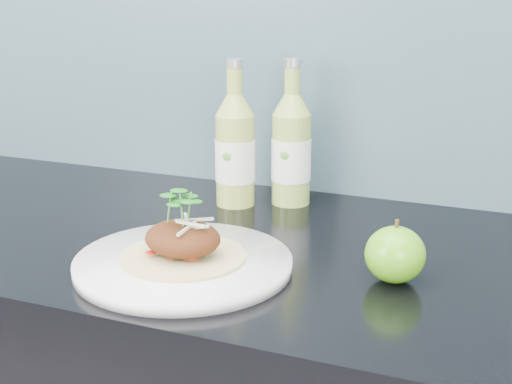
{
  "coord_description": "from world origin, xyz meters",
  "views": [
    {
      "loc": [
        0.36,
        0.78,
        1.27
      ],
      "look_at": [
        0.01,
        1.62,
        1.0
      ],
      "focal_mm": 50.0,
      "sensor_mm": 36.0,
      "label": 1
    }
  ],
  "objects_px": {
    "green_apple": "(395,254)",
    "cider_bottle_left": "(235,151)",
    "cider_bottle_right": "(291,150)",
    "dinner_plate": "(183,263)"
  },
  "relations": [
    {
      "from": "green_apple",
      "to": "cider_bottle_left",
      "type": "distance_m",
      "value": 0.39
    },
    {
      "from": "cider_bottle_left",
      "to": "cider_bottle_right",
      "type": "height_order",
      "value": "same"
    },
    {
      "from": "dinner_plate",
      "to": "cider_bottle_right",
      "type": "distance_m",
      "value": 0.35
    },
    {
      "from": "cider_bottle_left",
      "to": "cider_bottle_right",
      "type": "bearing_deg",
      "value": 50.66
    },
    {
      "from": "dinner_plate",
      "to": "cider_bottle_left",
      "type": "height_order",
      "value": "cider_bottle_left"
    },
    {
      "from": "green_apple",
      "to": "cider_bottle_right",
      "type": "height_order",
      "value": "cider_bottle_right"
    },
    {
      "from": "green_apple",
      "to": "cider_bottle_right",
      "type": "distance_m",
      "value": 0.36
    },
    {
      "from": "green_apple",
      "to": "cider_bottle_left",
      "type": "relative_size",
      "value": 0.41
    },
    {
      "from": "dinner_plate",
      "to": "cider_bottle_right",
      "type": "xyz_separation_m",
      "value": [
        0.03,
        0.33,
        0.09
      ]
    },
    {
      "from": "dinner_plate",
      "to": "green_apple",
      "type": "height_order",
      "value": "green_apple"
    }
  ]
}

